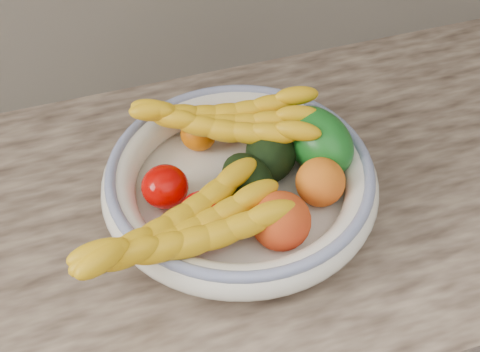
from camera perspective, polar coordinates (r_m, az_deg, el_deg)
name	(u,v)px	position (r m, az deg, el deg)	size (l,w,h in m)	color
kitchen_counter	(236,342)	(1.35, -0.34, -14.02)	(2.44, 0.66, 1.40)	brown
fruit_bowl	(240,182)	(0.94, 0.00, -0.48)	(0.39, 0.39, 0.08)	white
clementine_back_left	(199,134)	(1.01, -3.55, 3.59)	(0.05, 0.05, 0.05)	orange
clementine_back_right	(235,124)	(1.02, -0.45, 4.48)	(0.05, 0.05, 0.05)	#FF6305
tomato_left	(165,187)	(0.92, -6.41, -0.91)	(0.07, 0.07, 0.06)	#BD0300
tomato_near_left	(204,215)	(0.88, -3.08, -3.38)	(0.07, 0.07, 0.06)	#BA0508
avocado_center	(248,180)	(0.92, 0.69, -0.36)	(0.06, 0.09, 0.06)	black
avocado_right	(272,151)	(0.96, 2.71, 2.12)	(0.07, 0.11, 0.07)	black
green_mango	(318,141)	(0.97, 6.66, 3.02)	(0.08, 0.13, 0.09)	#105817
peach_front	(281,221)	(0.87, 3.51, -3.86)	(0.08, 0.08, 0.08)	orange
peach_right	(320,182)	(0.92, 6.88, -0.52)	(0.07, 0.07, 0.07)	orange
banana_bunch_back	(225,124)	(0.97, -1.29, 4.43)	(0.29, 0.11, 0.08)	yellow
banana_bunch_front	(182,235)	(0.84, -4.96, -5.03)	(0.31, 0.12, 0.08)	gold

